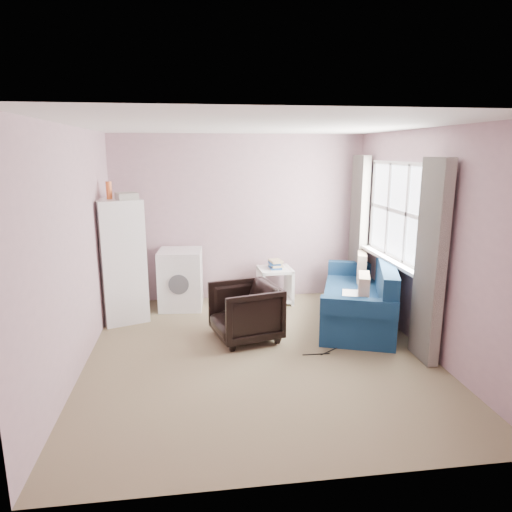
{
  "coord_description": "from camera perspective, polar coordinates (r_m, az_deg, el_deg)",
  "views": [
    {
      "loc": [
        -0.68,
        -4.77,
        2.24
      ],
      "look_at": [
        0.05,
        0.6,
        1.0
      ],
      "focal_mm": 32.0,
      "sensor_mm": 36.0,
      "label": 1
    }
  ],
  "objects": [
    {
      "name": "room",
      "position": [
        4.93,
        0.59,
        1.32
      ],
      "size": [
        3.84,
        4.24,
        2.54
      ],
      "color": "#817254",
      "rests_on": "ground"
    },
    {
      "name": "armchair",
      "position": [
        5.56,
        -1.36,
        -6.65
      ],
      "size": [
        0.85,
        0.89,
        0.76
      ],
      "primitive_type": "imported",
      "rotation": [
        0.0,
        0.0,
        -1.32
      ],
      "color": "black",
      "rests_on": "ground"
    },
    {
      "name": "fridge",
      "position": [
        6.34,
        -16.56,
        -0.46
      ],
      "size": [
        0.73,
        0.73,
        1.87
      ],
      "rotation": [
        0.0,
        0.0,
        0.36
      ],
      "color": "white",
      "rests_on": "ground"
    },
    {
      "name": "washing_machine",
      "position": [
        6.74,
        -9.39,
        -2.69
      ],
      "size": [
        0.65,
        0.65,
        0.86
      ],
      "rotation": [
        0.0,
        0.0,
        -0.07
      ],
      "color": "white",
      "rests_on": "ground"
    },
    {
      "name": "side_table",
      "position": [
        6.9,
        2.38,
        -3.34
      ],
      "size": [
        0.51,
        0.51,
        0.66
      ],
      "rotation": [
        0.0,
        0.0,
        0.05
      ],
      "color": "white",
      "rests_on": "ground"
    },
    {
      "name": "sofa",
      "position": [
        6.26,
        13.11,
        -5.36
      ],
      "size": [
        1.47,
        2.11,
        0.86
      ],
      "rotation": [
        0.0,
        0.0,
        -0.34
      ],
      "color": "navy",
      "rests_on": "ground"
    },
    {
      "name": "window_dressing",
      "position": [
        6.11,
        16.23,
        1.68
      ],
      "size": [
        0.17,
        2.62,
        2.18
      ],
      "color": "white",
      "rests_on": "ground"
    },
    {
      "name": "floor_cables",
      "position": [
        5.37,
        8.39,
        -11.85
      ],
      "size": [
        0.47,
        0.19,
        0.01
      ],
      "rotation": [
        0.0,
        0.0,
        0.33
      ],
      "color": "black",
      "rests_on": "ground"
    }
  ]
}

